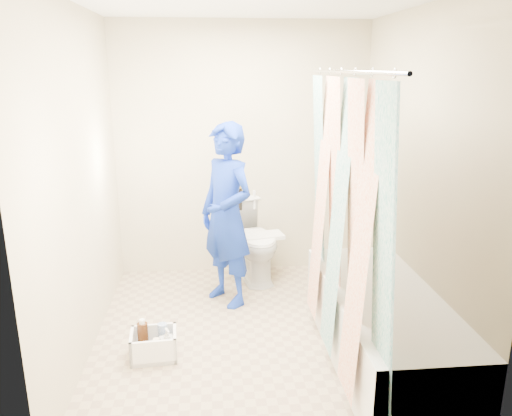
{
  "coord_description": "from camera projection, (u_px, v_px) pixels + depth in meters",
  "views": [
    {
      "loc": [
        -0.31,
        -3.43,
        1.98
      ],
      "look_at": [
        0.05,
        0.43,
        0.88
      ],
      "focal_mm": 35.0,
      "sensor_mm": 36.0,
      "label": 1
    }
  ],
  "objects": [
    {
      "name": "floor",
      "position": [
        255.0,
        333.0,
        3.85
      ],
      "size": [
        2.6,
        2.6,
        0.0
      ],
      "primitive_type": "plane",
      "color": "tan",
      "rests_on": "ground"
    },
    {
      "name": "wall_back",
      "position": [
        242.0,
        151.0,
        4.77
      ],
      "size": [
        2.4,
        0.02,
        2.4
      ],
      "primitive_type": "cube",
      "color": "#B7AA8C",
      "rests_on": "ground"
    },
    {
      "name": "wall_front",
      "position": [
        280.0,
        243.0,
        2.28
      ],
      "size": [
        2.4,
        0.02,
        2.4
      ],
      "primitive_type": "cube",
      "color": "#B7AA8C",
      "rests_on": "ground"
    },
    {
      "name": "wall_left",
      "position": [
        80.0,
        185.0,
        3.42
      ],
      "size": [
        0.02,
        2.6,
        2.4
      ],
      "primitive_type": "cube",
      "color": "#B7AA8C",
      "rests_on": "ground"
    },
    {
      "name": "wall_right",
      "position": [
        418.0,
        178.0,
        3.63
      ],
      "size": [
        0.02,
        2.6,
        2.4
      ],
      "primitive_type": "cube",
      "color": "#B7AA8C",
      "rests_on": "ground"
    },
    {
      "name": "bathtub",
      "position": [
        382.0,
        324.0,
        3.44
      ],
      "size": [
        0.7,
        1.75,
        0.5
      ],
      "color": "white",
      "rests_on": "ground"
    },
    {
      "name": "curtain_rod",
      "position": [
        348.0,
        72.0,
        2.96
      ],
      "size": [
        0.02,
        1.9,
        0.02
      ],
      "primitive_type": "cylinder",
      "rotation": [
        1.57,
        0.0,
        0.0
      ],
      "color": "silver",
      "rests_on": "wall_back"
    },
    {
      "name": "shower_curtain",
      "position": [
        341.0,
        221.0,
        3.21
      ],
      "size": [
        0.06,
        1.75,
        1.8
      ],
      "primitive_type": "cube",
      "color": "white",
      "rests_on": "curtain_rod"
    },
    {
      "name": "toilet",
      "position": [
        254.0,
        239.0,
        4.79
      ],
      "size": [
        0.57,
        0.83,
        0.77
      ],
      "primitive_type": "imported",
      "rotation": [
        0.0,
        0.0,
        0.2
      ],
      "color": "white",
      "rests_on": "ground"
    },
    {
      "name": "tank_lid",
      "position": [
        258.0,
        236.0,
        4.66
      ],
      "size": [
        0.5,
        0.29,
        0.04
      ],
      "primitive_type": "cube",
      "rotation": [
        0.0,
        0.0,
        0.2
      ],
      "color": "white",
      "rests_on": "toilet"
    },
    {
      "name": "tank_internals",
      "position": [
        244.0,
        196.0,
        4.86
      ],
      "size": [
        0.19,
        0.07,
        0.25
      ],
      "color": "black",
      "rests_on": "toilet"
    },
    {
      "name": "plumber",
      "position": [
        227.0,
        216.0,
        4.18
      ],
      "size": [
        0.64,
        0.68,
        1.56
      ],
      "primitive_type": "imported",
      "rotation": [
        0.0,
        0.0,
        -0.91
      ],
      "color": "#1036A1",
      "rests_on": "ground"
    },
    {
      "name": "cleaning_caddy",
      "position": [
        155.0,
        345.0,
        3.51
      ],
      "size": [
        0.34,
        0.28,
        0.24
      ],
      "rotation": [
        0.0,
        0.0,
        0.07
      ],
      "color": "white",
      "rests_on": "ground"
    }
  ]
}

